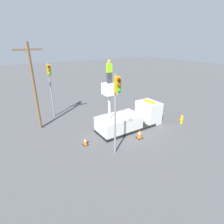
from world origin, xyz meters
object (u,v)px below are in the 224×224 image
Objects in this scene: fire_hydrant at (182,119)px; utility_pole at (34,85)px; traffic_light_pole at (117,100)px; traffic_light_across at (50,80)px; traffic_cone_curbside at (140,134)px; traffic_cone_rear at (85,141)px; worker at (109,72)px; bucket_truck at (130,119)px.

utility_pole reaches higher than fire_hydrant.
traffic_light_pole is 9.22m from traffic_light_across.
traffic_cone_curbside is 0.11× the size of utility_pole.
traffic_light_pole is 8.05× the size of traffic_cone_rear.
traffic_cone_rear is (-2.50, -0.44, -5.01)m from worker.
fire_hydrant is (4.81, -2.07, -0.44)m from bucket_truck.
traffic_cone_curbside is (-5.27, 0.14, -0.05)m from fire_hydrant.
utility_pole is (-2.25, 4.93, 3.73)m from traffic_cone_rear.
traffic_light_across reaches higher than bucket_truck.
traffic_light_pole is at bearing -165.36° from traffic_cone_curbside.
traffic_cone_rear is (-4.69, -0.44, -0.54)m from bucket_truck.
bucket_truck is 5.26m from fire_hydrant.
fire_hydrant is 13.94m from utility_pole.
utility_pole reaches higher than traffic_light_pole.
utility_pole is (-3.60, 7.16, 0.05)m from traffic_light_pole.
worker is 0.31× the size of traffic_light_across.
traffic_light_pole reaches higher than fire_hydrant.
traffic_cone_rear is (-9.50, 1.63, -0.10)m from fire_hydrant.
bucket_truck is 8.86m from utility_pole.
traffic_cone_curbside is (2.88, 0.75, -3.63)m from traffic_light_pole.
traffic_cone_curbside is at bearing -103.46° from bucket_truck.
worker reaches higher than traffic_cone_curbside.
worker is 6.66m from utility_pole.
fire_hydrant is at bearing -29.15° from utility_pole.
traffic_light_pole is 6.41× the size of fire_hydrant.
traffic_cone_rear is at bearing -174.63° from bucket_truck.
fire_hydrant reaches higher than traffic_cone_rear.
fire_hydrant is (8.15, 0.61, -3.58)m from traffic_light_pole.
traffic_cone_curbside is at bearing -44.70° from utility_pole.
traffic_light_across is 7.93× the size of traffic_cone_rear.
utility_pole is (-6.48, 6.41, 3.68)m from traffic_cone_curbside.
traffic_cone_rear is at bearing 170.28° from fire_hydrant.
bucket_truck is at bearing 5.37° from traffic_cone_rear.
utility_pole is at bearing 150.85° from fire_hydrant.
utility_pole is at bearing 114.53° from traffic_cone_rear.
worker is 8.80m from fire_hydrant.
traffic_light_pole is (-1.15, -2.68, -1.34)m from worker.
traffic_cone_curbside is (-0.46, -1.93, -0.49)m from bucket_truck.
traffic_light_pole reaches higher than traffic_light_across.
utility_pole reaches higher than bucket_truck.
traffic_light_across is 7.06× the size of traffic_cone_curbside.
bucket_truck is 7.10× the size of fire_hydrant.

